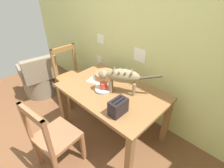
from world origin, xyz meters
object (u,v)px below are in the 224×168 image
object	(u,v)px
cat	(121,76)
wooden_chair_near	(54,137)
magazine	(98,80)
saucer_bowl	(104,89)
wicker_armchair	(40,80)
book_stack	(115,76)
toaster	(118,107)
wicker_basket	(105,75)
wooden_chair_far	(71,76)
coffee_mug	(104,86)
dining_table	(112,96)

from	to	relation	value
cat	wooden_chair_near	xyz separation A→B (m)	(-0.20, -0.86, -0.49)
magazine	wooden_chair_near	bearing A→B (deg)	-93.81
cat	saucer_bowl	world-z (taller)	cat
magazine	wicker_armchair	world-z (taller)	wicker_armchair
saucer_bowl	magazine	size ratio (longest dim) A/B	0.85
book_stack	toaster	bearing A→B (deg)	-44.55
magazine	wicker_basket	size ratio (longest dim) A/B	0.92
toaster	wooden_chair_far	xyz separation A→B (m)	(-1.36, 0.33, -0.35)
magazine	wooden_chair_near	world-z (taller)	wooden_chair_near
coffee_mug	book_stack	world-z (taller)	coffee_mug
cat	toaster	xyz separation A→B (m)	(0.23, -0.30, -0.14)
dining_table	coffee_mug	size ratio (longest dim) A/B	10.12
dining_table	cat	xyz separation A→B (m)	(0.10, 0.05, 0.31)
dining_table	wooden_chair_far	world-z (taller)	wooden_chair_far
magazine	wicker_basket	bearing A→B (deg)	57.90
dining_table	cat	bearing A→B (deg)	28.92
wooden_chair_near	cat	bearing A→B (deg)	71.20
cat	wicker_basket	size ratio (longest dim) A/B	2.30
wicker_basket	toaster	bearing A→B (deg)	-33.28
saucer_bowl	wooden_chair_far	distance (m)	1.00
saucer_bowl	book_stack	distance (m)	0.34
coffee_mug	wicker_basket	distance (m)	0.29
magazine	coffee_mug	bearing A→B (deg)	-42.98
coffee_mug	wicker_armchair	world-z (taller)	coffee_mug
cat	book_stack	xyz separation A→B (m)	(-0.28, 0.20, -0.21)
toaster	book_stack	bearing A→B (deg)	135.45
wicker_armchair	book_stack	bearing A→B (deg)	-60.48
saucer_bowl	book_stack	world-z (taller)	book_stack
toaster	wooden_chair_near	bearing A→B (deg)	-128.01
saucer_bowl	toaster	size ratio (longest dim) A/B	1.07
wicker_basket	wooden_chair_far	xyz separation A→B (m)	(-0.76, -0.07, -0.31)
wooden_chair_near	wicker_armchair	bearing A→B (deg)	153.00
coffee_mug	toaster	bearing A→B (deg)	-24.25
dining_table	toaster	distance (m)	0.44
wooden_chair_far	book_stack	bearing A→B (deg)	107.51
book_stack	toaster	size ratio (longest dim) A/B	0.86
toaster	wooden_chair_far	bearing A→B (deg)	166.56
coffee_mug	wicker_armchair	xyz separation A→B (m)	(-1.52, -0.15, -0.52)
toaster	wooden_chair_far	distance (m)	1.44
magazine	wicker_armchair	xyz separation A→B (m)	(-1.30, -0.26, -0.45)
cat	toaster	distance (m)	0.40
cat	wicker_basket	bearing A→B (deg)	42.53
dining_table	toaster	bearing A→B (deg)	-37.26
dining_table	magazine	distance (m)	0.32
book_stack	wooden_chair_far	distance (m)	0.91
dining_table	cat	size ratio (longest dim) A/B	2.09
cat	magazine	size ratio (longest dim) A/B	2.50
dining_table	wooden_chair_far	distance (m)	1.05
wooden_chair_near	coffee_mug	bearing A→B (deg)	82.41
dining_table	saucer_bowl	size ratio (longest dim) A/B	6.13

